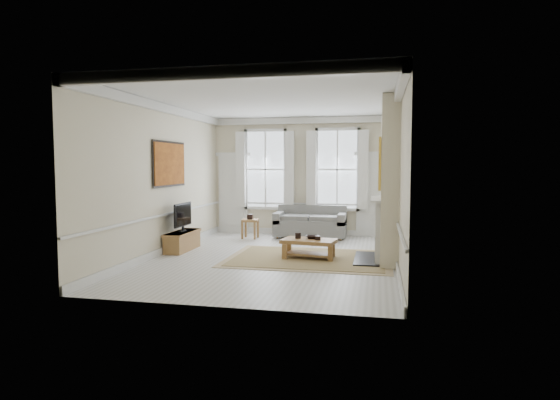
% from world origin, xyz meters
% --- Properties ---
extents(floor, '(7.20, 7.20, 0.00)m').
position_xyz_m(floor, '(0.00, 0.00, 0.00)').
color(floor, '#B7B5AD').
rests_on(floor, ground).
extents(ceiling, '(7.20, 7.20, 0.00)m').
position_xyz_m(ceiling, '(0.00, 0.00, 3.40)').
color(ceiling, white).
rests_on(ceiling, back_wall).
extents(back_wall, '(5.20, 0.00, 5.20)m').
position_xyz_m(back_wall, '(0.00, 3.60, 1.70)').
color(back_wall, beige).
rests_on(back_wall, floor).
extents(left_wall, '(0.00, 7.20, 7.20)m').
position_xyz_m(left_wall, '(-2.60, 0.00, 1.70)').
color(left_wall, beige).
rests_on(left_wall, floor).
extents(right_wall, '(0.00, 7.20, 7.20)m').
position_xyz_m(right_wall, '(2.60, 0.00, 1.70)').
color(right_wall, beige).
rests_on(right_wall, floor).
extents(window_left, '(1.26, 0.20, 2.20)m').
position_xyz_m(window_left, '(-1.05, 3.55, 1.90)').
color(window_left, '#B2BCC6').
rests_on(window_left, back_wall).
extents(window_right, '(1.26, 0.20, 2.20)m').
position_xyz_m(window_right, '(1.05, 3.55, 1.90)').
color(window_right, '#B2BCC6').
rests_on(window_right, back_wall).
extents(door_left, '(0.90, 0.08, 2.30)m').
position_xyz_m(door_left, '(-2.05, 3.56, 1.15)').
color(door_left, silver).
rests_on(door_left, floor).
extents(door_right, '(0.90, 0.08, 2.30)m').
position_xyz_m(door_right, '(2.05, 3.56, 1.15)').
color(door_right, silver).
rests_on(door_right, floor).
extents(painting, '(0.05, 1.66, 1.06)m').
position_xyz_m(painting, '(-2.56, 0.30, 2.05)').
color(painting, '#B5631F').
rests_on(painting, left_wall).
extents(chimney_breast, '(0.35, 1.70, 3.38)m').
position_xyz_m(chimney_breast, '(2.43, 0.20, 1.70)').
color(chimney_breast, beige).
rests_on(chimney_breast, floor).
extents(hearth, '(0.55, 1.50, 0.05)m').
position_xyz_m(hearth, '(2.00, 0.20, 0.03)').
color(hearth, black).
rests_on(hearth, floor).
extents(fireplace, '(0.21, 1.45, 1.33)m').
position_xyz_m(fireplace, '(2.20, 0.20, 0.73)').
color(fireplace, silver).
rests_on(fireplace, floor).
extents(mirror, '(0.06, 1.26, 1.06)m').
position_xyz_m(mirror, '(2.21, 0.20, 2.05)').
color(mirror, gold).
rests_on(mirror, chimney_breast).
extents(sofa, '(1.97, 0.96, 0.89)m').
position_xyz_m(sofa, '(0.35, 3.11, 0.37)').
color(sofa, slate).
rests_on(sofa, floor).
extents(side_table, '(0.49, 0.49, 0.53)m').
position_xyz_m(side_table, '(-1.25, 2.56, 0.42)').
color(side_table, brown).
rests_on(side_table, floor).
extents(rug, '(3.50, 2.60, 0.02)m').
position_xyz_m(rug, '(0.75, 0.09, 0.01)').
color(rug, olive).
rests_on(rug, floor).
extents(coffee_table, '(1.23, 0.83, 0.43)m').
position_xyz_m(coffee_table, '(0.75, 0.09, 0.35)').
color(coffee_table, brown).
rests_on(coffee_table, rug).
extents(ceramic_pot_a, '(0.13, 0.13, 0.13)m').
position_xyz_m(ceramic_pot_a, '(0.50, 0.14, 0.49)').
color(ceramic_pot_a, black).
rests_on(ceramic_pot_a, coffee_table).
extents(ceramic_pot_b, '(0.12, 0.12, 0.09)m').
position_xyz_m(ceramic_pot_b, '(0.95, 0.04, 0.47)').
color(ceramic_pot_b, black).
rests_on(ceramic_pot_b, coffee_table).
extents(bowl, '(0.28, 0.28, 0.07)m').
position_xyz_m(bowl, '(0.80, 0.19, 0.46)').
color(bowl, black).
rests_on(bowl, coffee_table).
extents(tv_stand, '(0.41, 1.26, 0.45)m').
position_xyz_m(tv_stand, '(-2.34, 0.45, 0.23)').
color(tv_stand, brown).
rests_on(tv_stand, floor).
extents(tv, '(0.08, 0.90, 0.68)m').
position_xyz_m(tv, '(-2.32, 0.45, 0.85)').
color(tv, black).
rests_on(tv, tv_stand).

